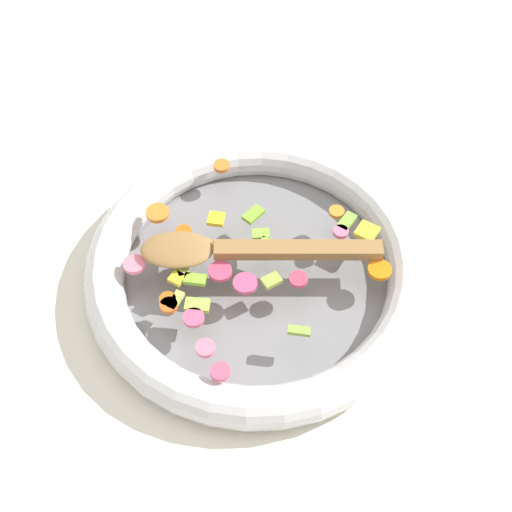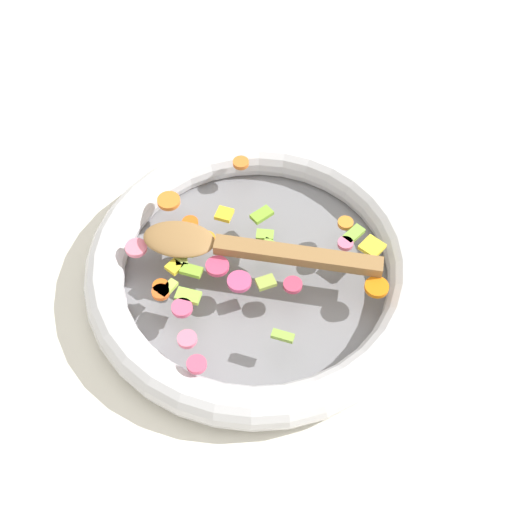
# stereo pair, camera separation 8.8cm
# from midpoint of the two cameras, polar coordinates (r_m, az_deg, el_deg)

# --- Properties ---
(ground_plane) EXTENTS (4.00, 4.00, 0.00)m
(ground_plane) POSITION_cam_midpoint_polar(r_m,az_deg,el_deg) (0.92, -2.73, -2.03)
(ground_plane) COLOR silver
(skillet) EXTENTS (0.43, 0.43, 0.05)m
(skillet) POSITION_cam_midpoint_polar(r_m,az_deg,el_deg) (0.90, -2.78, -1.24)
(skillet) COLOR slate
(skillet) RESTS_ON ground_plane
(chopped_vegetables) EXTENTS (0.30, 0.29, 0.01)m
(chopped_vegetables) POSITION_cam_midpoint_polar(r_m,az_deg,el_deg) (0.87, -4.68, -0.68)
(chopped_vegetables) COLOR orange
(chopped_vegetables) RESTS_ON skillet
(wooden_spoon) EXTENTS (0.25, 0.23, 0.01)m
(wooden_spoon) POSITION_cam_midpoint_polar(r_m,az_deg,el_deg) (0.87, -4.63, 0.31)
(wooden_spoon) COLOR olive
(wooden_spoon) RESTS_ON chopped_vegetables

